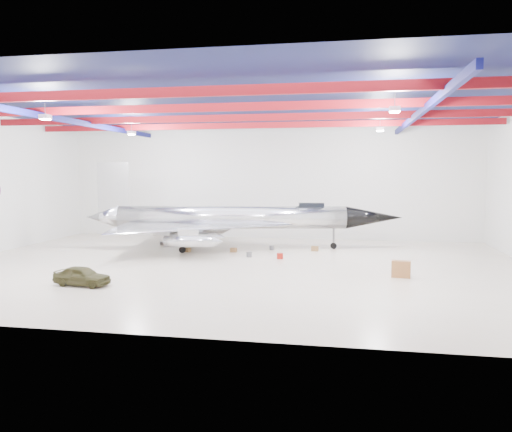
# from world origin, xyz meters

# --- Properties ---
(floor) EXTENTS (40.00, 40.00, 0.00)m
(floor) POSITION_xyz_m (0.00, 0.00, 0.00)
(floor) COLOR beige
(floor) RESTS_ON ground
(wall_back) EXTENTS (40.00, 0.00, 40.00)m
(wall_back) POSITION_xyz_m (0.00, 15.00, 5.50)
(wall_back) COLOR silver
(wall_back) RESTS_ON floor
(ceiling) EXTENTS (40.00, 40.00, 0.00)m
(ceiling) POSITION_xyz_m (0.00, 0.00, 11.00)
(ceiling) COLOR #0A0F38
(ceiling) RESTS_ON wall_back
(ceiling_structure) EXTENTS (39.50, 29.50, 1.08)m
(ceiling_structure) POSITION_xyz_m (0.00, 0.00, 10.32)
(ceiling_structure) COLOR maroon
(ceiling_structure) RESTS_ON ceiling
(jet_aircraft) EXTENTS (26.60, 17.43, 7.28)m
(jet_aircraft) POSITION_xyz_m (-1.92, 7.54, 2.39)
(jet_aircraft) COLOR silver
(jet_aircraft) RESTS_ON floor
(jeep) EXTENTS (3.41, 1.69, 1.12)m
(jeep) POSITION_xyz_m (-7.14, -7.43, 0.56)
(jeep) COLOR #3D3B1E
(jeep) RESTS_ON floor
(desk) EXTENTS (1.19, 0.72, 1.03)m
(desk) POSITION_xyz_m (10.96, -1.90, 0.52)
(desk) COLOR brown
(desk) RESTS_ON floor
(crate_ply) EXTENTS (0.58, 0.52, 0.34)m
(crate_ply) POSITION_xyz_m (-5.05, 5.17, 0.17)
(crate_ply) COLOR olive
(crate_ply) RESTS_ON floor
(engine_drum) EXTENTS (0.44, 0.44, 0.38)m
(engine_drum) POSITION_xyz_m (0.37, 3.69, 0.19)
(engine_drum) COLOR #59595B
(engine_drum) RESTS_ON floor
(parts_bin) EXTENTS (0.59, 0.48, 0.40)m
(parts_bin) POSITION_xyz_m (5.11, 7.51, 0.20)
(parts_bin) COLOR olive
(parts_bin) RESTS_ON floor
(crate_small) EXTENTS (0.46, 0.42, 0.26)m
(crate_small) POSITION_xyz_m (-8.53, 8.69, 0.13)
(crate_small) COLOR #59595B
(crate_small) RESTS_ON floor
(tool_chest) EXTENTS (0.57, 0.57, 0.42)m
(tool_chest) POSITION_xyz_m (2.79, 3.30, 0.21)
(tool_chest) COLOR maroon
(tool_chest) RESTS_ON floor
(oil_barrel) EXTENTS (0.52, 0.43, 0.34)m
(oil_barrel) POSITION_xyz_m (-1.32, 5.76, 0.17)
(oil_barrel) COLOR olive
(oil_barrel) RESTS_ON floor
(spares_box) EXTENTS (0.45, 0.45, 0.36)m
(spares_box) POSITION_xyz_m (1.55, 7.48, 0.18)
(spares_box) COLOR #59595B
(spares_box) RESTS_ON floor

